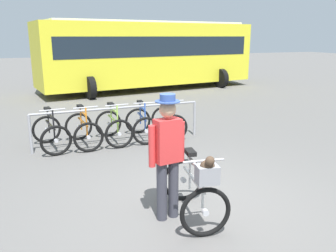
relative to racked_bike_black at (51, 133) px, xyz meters
name	(u,v)px	position (x,y,z in m)	size (l,w,h in m)	color
ground_plane	(194,201)	(1.83, -3.43, -0.37)	(80.00, 80.00, 0.00)	#605E5B
bike_rack_rail	(119,115)	(1.51, -0.16, 0.32)	(3.91, 0.11, 0.88)	#99999E
racked_bike_black	(51,133)	(0.00, 0.00, 0.00)	(0.80, 1.19, 0.97)	black
racked_bike_orange	(83,130)	(0.70, 0.01, 0.00)	(0.74, 1.15, 0.97)	black
racked_bike_lime	(114,127)	(1.40, 0.02, 0.00)	(0.69, 1.11, 0.97)	black
racked_bike_blue	(142,124)	(2.10, 0.03, 0.00)	(0.77, 1.15, 0.97)	black
racked_bike_white	(169,122)	(2.80, 0.04, 0.00)	(0.78, 1.17, 0.97)	black
featured_bicycle	(196,188)	(1.60, -3.95, 0.12)	(0.82, 1.24, 1.09)	black
person_with_featured_bike	(168,152)	(1.28, -3.73, 0.58)	(0.53, 0.32, 1.72)	#383842
bus_distant	(149,52)	(4.91, 7.75, 1.37)	(10.25, 4.31, 3.08)	yellow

